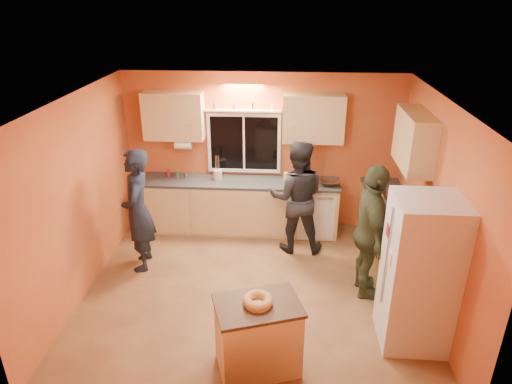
# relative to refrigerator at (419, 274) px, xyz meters

# --- Properties ---
(ground) EXTENTS (4.50, 4.50, 0.00)m
(ground) POSITION_rel_refrigerator_xyz_m (-1.89, 0.80, -0.90)
(ground) COLOR brown
(ground) RESTS_ON ground
(room_shell) EXTENTS (4.54, 4.04, 2.61)m
(room_shell) POSITION_rel_refrigerator_xyz_m (-1.77, 1.21, 0.72)
(room_shell) COLOR #CC6E34
(room_shell) RESTS_ON ground
(back_counter) EXTENTS (4.23, 0.62, 0.90)m
(back_counter) POSITION_rel_refrigerator_xyz_m (-1.88, 2.50, -0.45)
(back_counter) COLOR tan
(back_counter) RESTS_ON ground
(right_counter) EXTENTS (0.62, 1.84, 0.90)m
(right_counter) POSITION_rel_refrigerator_xyz_m (0.06, 1.30, -0.45)
(right_counter) COLOR tan
(right_counter) RESTS_ON ground
(refrigerator) EXTENTS (0.72, 0.70, 1.80)m
(refrigerator) POSITION_rel_refrigerator_xyz_m (0.00, 0.00, 0.00)
(refrigerator) COLOR silver
(refrigerator) RESTS_ON ground
(island) EXTENTS (1.01, 0.83, 0.84)m
(island) POSITION_rel_refrigerator_xyz_m (-1.74, -0.57, -0.47)
(island) COLOR tan
(island) RESTS_ON ground
(bundt_pastry) EXTENTS (0.31, 0.31, 0.09)m
(bundt_pastry) POSITION_rel_refrigerator_xyz_m (-1.74, -0.57, -0.02)
(bundt_pastry) COLOR tan
(bundt_pastry) RESTS_ON island
(person_left) EXTENTS (0.53, 0.72, 1.80)m
(person_left) POSITION_rel_refrigerator_xyz_m (-3.56, 1.31, 0.00)
(person_left) COLOR black
(person_left) RESTS_ON ground
(person_center) EXTENTS (0.87, 0.68, 1.77)m
(person_center) POSITION_rel_refrigerator_xyz_m (-1.32, 1.95, -0.01)
(person_center) COLOR black
(person_center) RESTS_ON ground
(person_right) EXTENTS (0.47, 1.08, 1.83)m
(person_right) POSITION_rel_refrigerator_xyz_m (-0.39, 0.86, 0.01)
(person_right) COLOR #363D27
(person_right) RESTS_ON ground
(mixing_bowl) EXTENTS (0.35, 0.35, 0.08)m
(mixing_bowl) POSITION_rel_refrigerator_xyz_m (-0.79, 2.45, 0.04)
(mixing_bowl) COLOR #321B10
(mixing_bowl) RESTS_ON back_counter
(utensil_crock) EXTENTS (0.14, 0.14, 0.17)m
(utensil_crock) POSITION_rel_refrigerator_xyz_m (-2.60, 2.53, 0.09)
(utensil_crock) COLOR beige
(utensil_crock) RESTS_ON back_counter
(potted_plant) EXTENTS (0.32, 0.29, 0.30)m
(potted_plant) POSITION_rel_refrigerator_xyz_m (0.06, 0.50, 0.15)
(potted_plant) COLOR gray
(potted_plant) RESTS_ON right_counter
(red_box) EXTENTS (0.19, 0.16, 0.07)m
(red_box) POSITION_rel_refrigerator_xyz_m (0.07, 2.02, 0.04)
(red_box) COLOR #A6191D
(red_box) RESTS_ON right_counter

